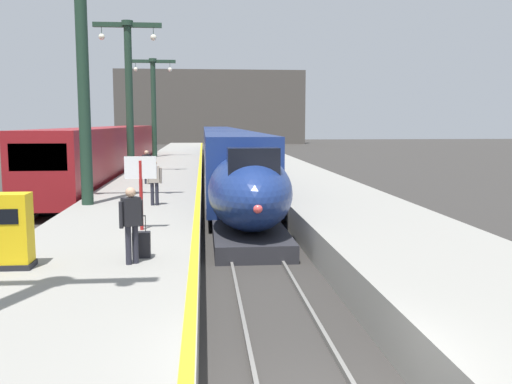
# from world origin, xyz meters

# --- Properties ---
(platform_left) EXTENTS (4.80, 110.00, 1.05)m
(platform_left) POSITION_xyz_m (-4.05, 24.75, 0.53)
(platform_left) COLOR gray
(platform_left) RESTS_ON ground
(platform_right) EXTENTS (4.80, 110.00, 1.05)m
(platform_right) POSITION_xyz_m (4.05, 24.75, 0.53)
(platform_right) COLOR gray
(platform_right) RESTS_ON ground
(platform_left_safety_stripe) EXTENTS (0.20, 107.80, 0.01)m
(platform_left_safety_stripe) POSITION_xyz_m (-1.77, 24.75, 1.05)
(platform_left_safety_stripe) COLOR yellow
(platform_left_safety_stripe) RESTS_ON platform_left
(rail_main_left) EXTENTS (0.08, 110.00, 0.12)m
(rail_main_left) POSITION_xyz_m (-0.75, 27.50, 0.06)
(rail_main_left) COLOR slate
(rail_main_left) RESTS_ON ground
(rail_main_right) EXTENTS (0.08, 110.00, 0.12)m
(rail_main_right) POSITION_xyz_m (0.75, 27.50, 0.06)
(rail_main_right) COLOR slate
(rail_main_right) RESTS_ON ground
(rail_secondary_left) EXTENTS (0.08, 110.00, 0.12)m
(rail_secondary_left) POSITION_xyz_m (-8.85, 27.50, 0.06)
(rail_secondary_left) COLOR slate
(rail_secondary_left) RESTS_ON ground
(rail_secondary_right) EXTENTS (0.08, 110.00, 0.12)m
(rail_secondary_right) POSITION_xyz_m (-7.35, 27.50, 0.06)
(rail_secondary_right) COLOR slate
(rail_secondary_right) RESTS_ON ground
(highspeed_train_main) EXTENTS (2.92, 56.05, 3.60)m
(highspeed_train_main) POSITION_xyz_m (0.00, 36.02, 1.96)
(highspeed_train_main) COLOR navy
(highspeed_train_main) RESTS_ON ground
(regional_train_adjacent) EXTENTS (2.85, 36.60, 3.80)m
(regional_train_adjacent) POSITION_xyz_m (-8.10, 34.18, 2.13)
(regional_train_adjacent) COLOR maroon
(regional_train_adjacent) RESTS_ON ground
(station_column_mid) EXTENTS (4.00, 0.68, 10.30)m
(station_column_mid) POSITION_xyz_m (-5.90, 14.46, 7.17)
(station_column_mid) COLOR #1E3828
(station_column_mid) RESTS_ON platform_left
(station_column_far) EXTENTS (4.00, 0.68, 9.02)m
(station_column_far) POSITION_xyz_m (-5.90, 27.60, 6.49)
(station_column_far) COLOR #1E3828
(station_column_far) RESTS_ON platform_left
(station_column_distant) EXTENTS (4.00, 0.68, 8.68)m
(station_column_distant) POSITION_xyz_m (-5.90, 44.51, 6.31)
(station_column_distant) COLOR #1E3828
(station_column_distant) RESTS_ON platform_left
(passenger_near_edge) EXTENTS (0.48, 0.40, 1.69)m
(passenger_near_edge) POSITION_xyz_m (-3.11, 5.12, 2.04)
(passenger_near_edge) COLOR #23232D
(passenger_near_edge) RESTS_ON platform_left
(passenger_mid_platform) EXTENTS (0.57, 0.23, 1.69)m
(passenger_mid_platform) POSITION_xyz_m (-3.36, 14.03, 2.04)
(passenger_mid_platform) COLOR #23232D
(passenger_mid_platform) RESTS_ON platform_left
(passenger_far_waiting) EXTENTS (0.47, 0.40, 1.69)m
(passenger_far_waiting) POSITION_xyz_m (-4.37, 21.57, 2.04)
(passenger_far_waiting) COLOR #23232D
(passenger_far_waiting) RESTS_ON platform_left
(rolling_suitcase) EXTENTS (0.40, 0.22, 0.98)m
(rolling_suitcase) POSITION_xyz_m (-2.96, 5.68, 1.35)
(rolling_suitcase) COLOR black
(rolling_suitcase) RESTS_ON platform_left
(ticket_machine_yellow) EXTENTS (0.76, 0.62, 1.60)m
(ticket_machine_yellow) POSITION_xyz_m (-5.55, 5.01, 1.79)
(ticket_machine_yellow) COLOR yellow
(ticket_machine_yellow) RESTS_ON platform_left
(departure_info_board) EXTENTS (0.90, 0.10, 2.12)m
(departure_info_board) POSITION_xyz_m (-3.32, 9.13, 2.56)
(departure_info_board) COLOR maroon
(departure_info_board) RESTS_ON platform_left
(terminus_back_wall) EXTENTS (36.00, 2.00, 14.00)m
(terminus_back_wall) POSITION_xyz_m (0.00, 102.00, 7.00)
(terminus_back_wall) COLOR #4C4742
(terminus_back_wall) RESTS_ON ground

